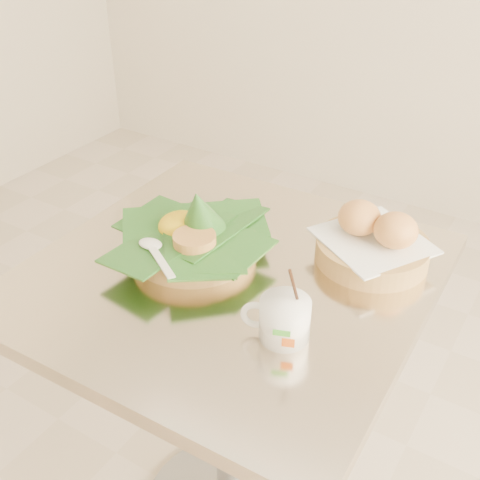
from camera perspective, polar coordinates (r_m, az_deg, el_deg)
The scene contains 4 objects.
cafe_table at distance 1.25m, azimuth -0.94°, elevation -11.20°, with size 0.71×0.71×0.75m.
rice_basket at distance 1.14m, azimuth -4.49°, elevation 0.51°, with size 0.30×0.30×0.15m.
bread_basket at distance 1.14m, azimuth 12.55°, elevation -0.22°, with size 0.25×0.25×0.11m.
coffee_mug at distance 0.95m, azimuth 4.13°, elevation -7.39°, with size 0.11×0.08×0.14m.
Camera 1 is at (0.64, -0.74, 1.39)m, focal length 45.00 mm.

